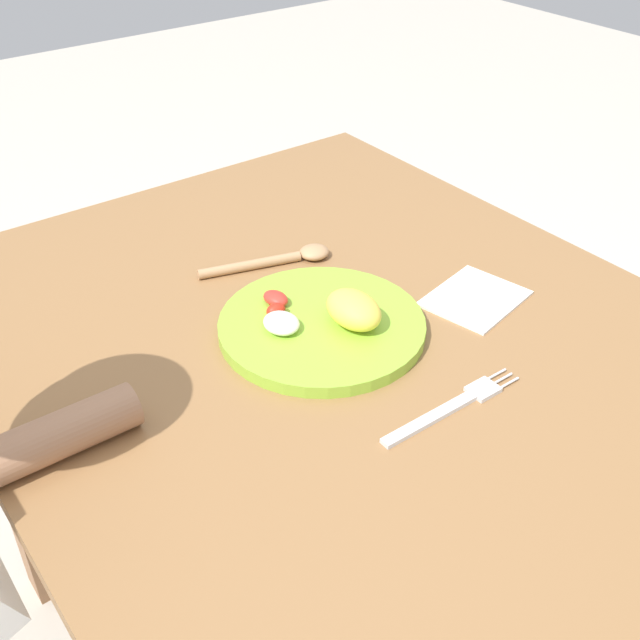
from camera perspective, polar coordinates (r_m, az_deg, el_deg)
name	(u,v)px	position (r m, az deg, el deg)	size (l,w,h in m)	color
dining_table	(342,422)	(1.11, 1.58, -7.42)	(1.13, 0.90, 0.73)	olive
plate	(324,323)	(1.03, 0.32, -0.25)	(0.27, 0.27, 0.06)	#8EC136
fork	(452,407)	(0.93, 9.54, -6.23)	(0.03, 0.21, 0.01)	silver
spoon	(283,258)	(1.19, -2.69, 4.49)	(0.08, 0.20, 0.02)	tan
napkin	(475,298)	(1.13, 11.18, 1.55)	(0.11, 0.14, 0.00)	white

